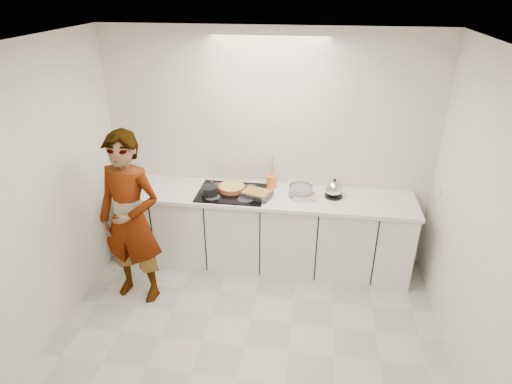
# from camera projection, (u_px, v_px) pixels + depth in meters

# --- Properties ---
(floor) EXTENTS (3.60, 3.20, 0.00)m
(floor) POSITION_uv_depth(u_px,v_px,m) (245.00, 346.00, 3.89)
(floor) COLOR beige
(floor) RESTS_ON ground
(ceiling) EXTENTS (3.60, 3.20, 0.00)m
(ceiling) POSITION_uv_depth(u_px,v_px,m) (240.00, 49.00, 2.73)
(ceiling) COLOR white
(ceiling) RESTS_ON wall_back
(wall_back) EXTENTS (3.60, 0.00, 2.60)m
(wall_back) POSITION_uv_depth(u_px,v_px,m) (268.00, 150.00, 4.73)
(wall_back) COLOR silver
(wall_back) RESTS_ON ground
(wall_left) EXTENTS (0.00, 3.20, 2.60)m
(wall_left) POSITION_uv_depth(u_px,v_px,m) (29.00, 207.00, 3.54)
(wall_left) COLOR silver
(wall_left) RESTS_ON ground
(wall_right) EXTENTS (0.02, 3.20, 2.60)m
(wall_right) POSITION_uv_depth(u_px,v_px,m) (487.00, 241.00, 3.10)
(wall_right) COLOR silver
(wall_right) RESTS_ON ground
(base_cabinets) EXTENTS (3.20, 0.58, 0.87)m
(base_cabinets) POSITION_uv_depth(u_px,v_px,m) (263.00, 232.00, 4.83)
(base_cabinets) COLOR white
(base_cabinets) RESTS_ON floor
(countertop) EXTENTS (3.24, 0.64, 0.04)m
(countertop) POSITION_uv_depth(u_px,v_px,m) (264.00, 196.00, 4.63)
(countertop) COLOR white
(countertop) RESTS_ON base_cabinets
(hob) EXTENTS (0.72, 0.54, 0.01)m
(hob) POSITION_uv_depth(u_px,v_px,m) (232.00, 193.00, 4.64)
(hob) COLOR black
(hob) RESTS_ON countertop
(tart_dish) EXTENTS (0.36, 0.36, 0.05)m
(tart_dish) POSITION_uv_depth(u_px,v_px,m) (232.00, 188.00, 4.68)
(tart_dish) COLOR #B24E2F
(tart_dish) RESTS_ON hob
(saucepan) EXTENTS (0.21, 0.21, 0.17)m
(saucepan) POSITION_uv_depth(u_px,v_px,m) (209.00, 191.00, 4.56)
(saucepan) COLOR black
(saucepan) RESTS_ON hob
(baking_dish) EXTENTS (0.36, 0.31, 0.06)m
(baking_dish) POSITION_uv_depth(u_px,v_px,m) (257.00, 193.00, 4.54)
(baking_dish) COLOR silver
(baking_dish) RESTS_ON hob
(mixing_bowl) EXTENTS (0.27, 0.27, 0.12)m
(mixing_bowl) POSITION_uv_depth(u_px,v_px,m) (301.00, 191.00, 4.57)
(mixing_bowl) COLOR silver
(mixing_bowl) RESTS_ON countertop
(tea_towel) EXTENTS (0.25, 0.20, 0.04)m
(tea_towel) POSITION_uv_depth(u_px,v_px,m) (304.00, 197.00, 4.52)
(tea_towel) COLOR white
(tea_towel) RESTS_ON countertop
(kettle) EXTENTS (0.23, 0.23, 0.21)m
(kettle) POSITION_uv_depth(u_px,v_px,m) (334.00, 189.00, 4.53)
(kettle) COLOR black
(kettle) RESTS_ON countertop
(utensil_crock) EXTENTS (0.13, 0.13, 0.14)m
(utensil_crock) POSITION_uv_depth(u_px,v_px,m) (272.00, 182.00, 4.75)
(utensil_crock) COLOR orange
(utensil_crock) RESTS_ON countertop
(cook) EXTENTS (0.71, 0.52, 1.79)m
(cook) POSITION_uv_depth(u_px,v_px,m) (131.00, 220.00, 4.16)
(cook) COLOR white
(cook) RESTS_ON floor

